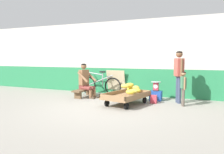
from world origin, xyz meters
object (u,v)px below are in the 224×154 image
customer_child (183,85)px  weighing_scale (156,86)px  vendor_seated (86,80)px  sign_board (116,82)px  shopping_bag (154,99)px  bicycle_near_left (100,85)px  banana_cart (126,96)px  customer_adult (179,71)px  low_bench (84,91)px  plastic_crate (156,96)px

customer_child → weighing_scale: bearing=149.3°
vendor_seated → sign_board: size_ratio=1.29×
shopping_bag → bicycle_near_left: bearing=159.9°
banana_cart → sign_board: 1.89m
vendor_seated → sign_board: (0.71, 0.98, -0.13)m
sign_board → customer_adult: customer_adult is taller
banana_cart → bicycle_near_left: bearing=138.9°
shopping_bag → banana_cart: bearing=-142.1°
banana_cart → shopping_bag: bearing=37.9°
vendor_seated → customer_adult: (3.02, 0.23, 0.38)m
low_bench → shopping_bag: size_ratio=4.59×
low_bench → weighing_scale: bearing=7.7°
banana_cart → shopping_bag: (0.66, 0.52, -0.12)m
vendor_seated → customer_child: (3.19, -0.17, 0.02)m
bicycle_near_left → sign_board: sign_board is taller
bicycle_near_left → low_bench: bearing=-113.9°
banana_cart → weighing_scale: (0.62, 0.98, 0.21)m
sign_board → shopping_bag: 2.00m
vendor_seated → plastic_crate: size_ratio=3.17×
vendor_seated → weighing_scale: 2.35m
low_bench → customer_child: bearing=-3.4°
weighing_scale → bicycle_near_left: bearing=171.2°
sign_board → customer_child: size_ratio=0.92×
weighing_scale → customer_child: 1.02m
banana_cart → weighing_scale: bearing=57.4°
vendor_seated → customer_child: size_ratio=1.19×
vendor_seated → weighing_scale: vendor_seated is taller
plastic_crate → sign_board: 1.75m
banana_cart → sign_board: sign_board is taller
banana_cart → low_bench: banana_cart is taller
bicycle_near_left → shopping_bag: (2.16, -0.79, -0.23)m
vendor_seated → low_bench: bearing=165.1°
weighing_scale → customer_adult: customer_adult is taller
sign_board → customer_child: (2.48, -1.15, 0.15)m
plastic_crate → bicycle_near_left: size_ratio=0.22×
customer_adult → sign_board: bearing=162.0°
customer_adult → shopping_bag: 1.11m
low_bench → plastic_crate: plastic_crate is taller
banana_cart → customer_adult: size_ratio=1.04×
customer_adult → plastic_crate: bearing=170.1°
low_bench → customer_child: customer_child is taller
low_bench → shopping_bag: 2.45m
low_bench → bicycle_near_left: size_ratio=0.66×
bicycle_near_left → sign_board: 0.60m
weighing_scale → shopping_bag: bearing=-85.1°
banana_cart → plastic_crate: bearing=57.4°
customer_child → shopping_bag: bearing=176.0°
low_bench → bicycle_near_left: bearing=66.1°
vendor_seated → sign_board: bearing=53.8°
vendor_seated → shopping_bag: 2.41m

